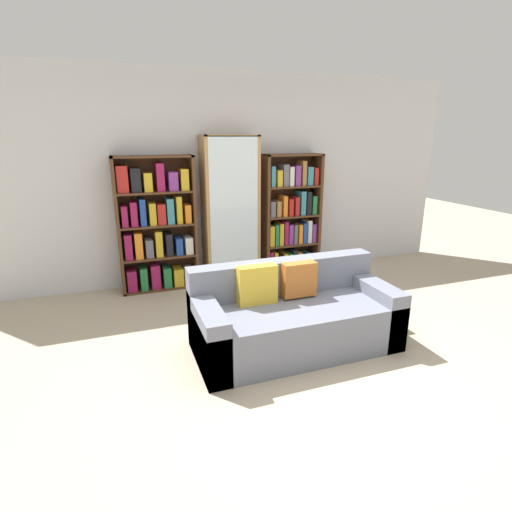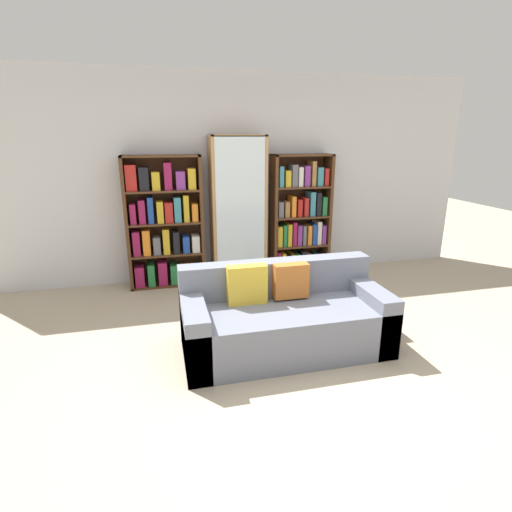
{
  "view_description": "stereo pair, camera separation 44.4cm",
  "coord_description": "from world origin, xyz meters",
  "px_view_note": "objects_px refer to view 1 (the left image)",
  "views": [
    {
      "loc": [
        -1.44,
        -2.68,
        1.91
      ],
      "look_at": [
        0.0,
        1.32,
        0.62
      ],
      "focal_mm": 28.0,
      "sensor_mm": 36.0,
      "label": 1
    },
    {
      "loc": [
        -1.02,
        -2.81,
        1.91
      ],
      "look_at": [
        0.0,
        1.32,
        0.62
      ],
      "focal_mm": 28.0,
      "sensor_mm": 36.0,
      "label": 2
    }
  ],
  "objects_px": {
    "couch": "(294,318)",
    "wine_bottle": "(279,290)",
    "bookshelf_right": "(291,219)",
    "bookshelf_left": "(156,227)",
    "display_cabinet": "(230,211)"
  },
  "relations": [
    {
      "from": "couch",
      "to": "bookshelf_right",
      "type": "xyz_separation_m",
      "value": [
        0.85,
        1.96,
        0.49
      ]
    },
    {
      "from": "couch",
      "to": "wine_bottle",
      "type": "xyz_separation_m",
      "value": [
        0.28,
        0.98,
        -0.13
      ]
    },
    {
      "from": "bookshelf_left",
      "to": "bookshelf_right",
      "type": "bearing_deg",
      "value": -0.01
    },
    {
      "from": "couch",
      "to": "bookshelf_right",
      "type": "bearing_deg",
      "value": 66.46
    },
    {
      "from": "bookshelf_right",
      "to": "wine_bottle",
      "type": "distance_m",
      "value": 1.29
    },
    {
      "from": "couch",
      "to": "bookshelf_left",
      "type": "distance_m",
      "value": 2.26
    },
    {
      "from": "bookshelf_left",
      "to": "display_cabinet",
      "type": "xyz_separation_m",
      "value": [
        0.96,
        -0.02,
        0.14
      ]
    },
    {
      "from": "display_cabinet",
      "to": "bookshelf_right",
      "type": "bearing_deg",
      "value": 1.07
    },
    {
      "from": "display_cabinet",
      "to": "wine_bottle",
      "type": "relative_size",
      "value": 4.85
    },
    {
      "from": "wine_bottle",
      "to": "couch",
      "type": "bearing_deg",
      "value": -105.87
    },
    {
      "from": "wine_bottle",
      "to": "bookshelf_left",
      "type": "bearing_deg",
      "value": 142.52
    },
    {
      "from": "bookshelf_right",
      "to": "wine_bottle",
      "type": "height_order",
      "value": "bookshelf_right"
    },
    {
      "from": "display_cabinet",
      "to": "wine_bottle",
      "type": "xyz_separation_m",
      "value": [
        0.31,
        -0.96,
        -0.79
      ]
    },
    {
      "from": "display_cabinet",
      "to": "wine_bottle",
      "type": "distance_m",
      "value": 1.28
    },
    {
      "from": "display_cabinet",
      "to": "bookshelf_left",
      "type": "bearing_deg",
      "value": 179.0
    }
  ]
}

